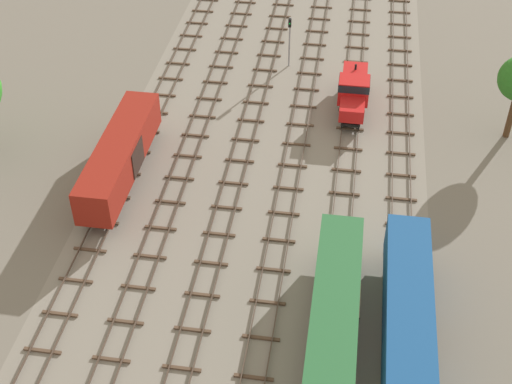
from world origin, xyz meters
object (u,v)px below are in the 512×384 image
Objects in this scene: freight_boxcar_centre_right_nearest at (335,309)px; shunter_loco_centre_right_midfar at (354,90)px; freight_boxcar_far_left_mid at (120,155)px; signal_post_nearest at (290,36)px; freight_boxcar_right_near at (408,309)px.

shunter_loco_centre_right_midfar is at bearing 90.01° from freight_boxcar_centre_right_nearest.
freight_boxcar_far_left_mid is (-17.57, 13.24, 0.00)m from freight_boxcar_centre_right_nearest.
freight_boxcar_far_left_mid is 22.80m from signal_post_nearest.
freight_boxcar_right_near and freight_boxcar_far_left_mid have the same top height.
signal_post_nearest is (-10.99, 32.57, 0.88)m from freight_boxcar_right_near.
signal_post_nearest reaches higher than freight_boxcar_right_near.
freight_boxcar_far_left_mid is at bearing -143.40° from shunter_loco_centre_right_midfar.
signal_post_nearest is at bearing 61.20° from freight_boxcar_far_left_mid.
freight_boxcar_far_left_mid reaches higher than shunter_loco_centre_right_midfar.
freight_boxcar_centre_right_nearest is 4.44m from freight_boxcar_right_near.
freight_boxcar_far_left_mid is 2.68× the size of signal_post_nearest.
shunter_loco_centre_right_midfar is (-4.40, 25.64, -0.44)m from freight_boxcar_right_near.
freight_boxcar_far_left_mid is at bearing -118.80° from signal_post_nearest.
shunter_loco_centre_right_midfar is at bearing 99.73° from freight_boxcar_right_near.
signal_post_nearest is (10.98, 19.97, 0.88)m from freight_boxcar_far_left_mid.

